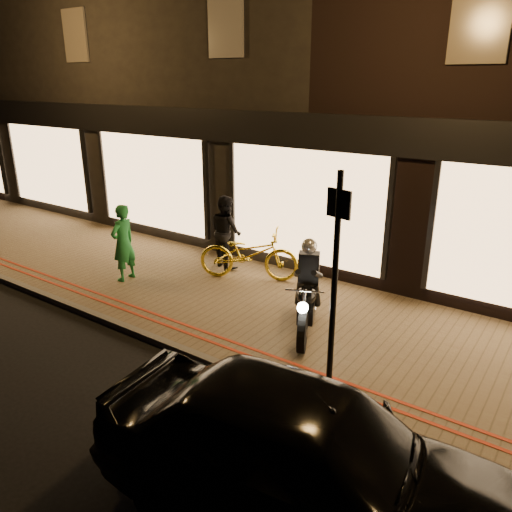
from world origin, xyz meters
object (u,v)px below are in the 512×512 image
Objects in this scene: motorcycle at (307,297)px; bicycle_gold at (249,254)px; sign_post at (335,275)px; person_green at (123,243)px; parked_car at (307,457)px.

motorcycle is 2.52m from bicycle_gold.
person_green is (-5.35, 1.12, -0.87)m from sign_post.
motorcycle reaches higher than parked_car.
motorcycle is 0.87× the size of bicycle_gold.
person_green is at bearing 168.16° from sign_post.
parked_car reaches higher than bicycle_gold.
person_green is at bearing 158.17° from motorcycle.
person_green reaches higher than parked_car.
parked_car is (3.98, -4.57, 0.07)m from bicycle_gold.
parked_car is (6.09, -3.05, -0.19)m from person_green.
person_green is at bearing 56.81° from parked_car.
motorcycle is 3.73m from parked_car.
person_green is 6.81m from parked_car.
motorcycle is at bearing -146.64° from bicycle_gold.
sign_post reaches higher than motorcycle.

